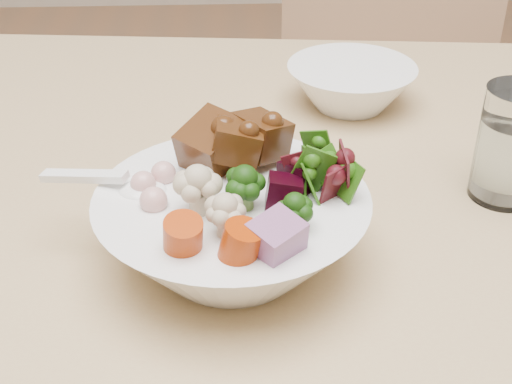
% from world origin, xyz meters
% --- Properties ---
extents(chair_far, '(0.50, 0.50, 0.90)m').
position_xyz_m(chair_far, '(0.23, 0.83, 0.50)').
color(chair_far, tan).
rests_on(chair_far, ground).
extents(food_bowl, '(0.21, 0.21, 0.11)m').
position_xyz_m(food_bowl, '(-0.05, 0.08, 0.76)').
color(food_bowl, white).
rests_on(food_bowl, dining_table).
extents(soup_spoon, '(0.11, 0.06, 0.02)m').
position_xyz_m(soup_spoon, '(-0.14, 0.10, 0.78)').
color(soup_spoon, white).
rests_on(soup_spoon, food_bowl).
extents(water_glass, '(0.06, 0.06, 0.10)m').
position_xyz_m(water_glass, '(0.19, 0.17, 0.77)').
color(water_glass, white).
rests_on(water_glass, dining_table).
extents(side_bowl, '(0.14, 0.14, 0.05)m').
position_xyz_m(side_bowl, '(0.08, 0.36, 0.75)').
color(side_bowl, white).
rests_on(side_bowl, dining_table).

